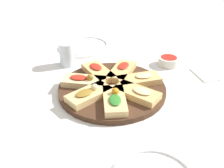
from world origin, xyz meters
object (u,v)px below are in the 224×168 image
Objects in this scene: napkin_stack at (208,73)px; dipping_bowl at (168,61)px; serving_board at (112,89)px; water_glass at (67,54)px; plate_right at (84,46)px.

dipping_bowl reaches higher than napkin_stack.
serving_board is 3.90× the size of water_glass.
plate_right is at bearing 56.07° from dipping_bowl.
napkin_stack is (-0.32, -0.45, -0.00)m from plate_right.
plate_right is 2.74× the size of dipping_bowl.
dipping_bowl reaches higher than plate_right.
serving_board is at bearing -168.90° from plate_right.
serving_board is 3.33× the size of napkin_stack.
water_glass is at bearing 34.17° from serving_board.
dipping_bowl reaches higher than serving_board.
serving_board is at bearing 123.13° from dipping_bowl.
serving_board reaches higher than plate_right.
dipping_bowl is (0.10, 0.12, 0.01)m from napkin_stack.
water_glass is at bearing 155.33° from plate_right.
serving_board is 0.27m from water_glass.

